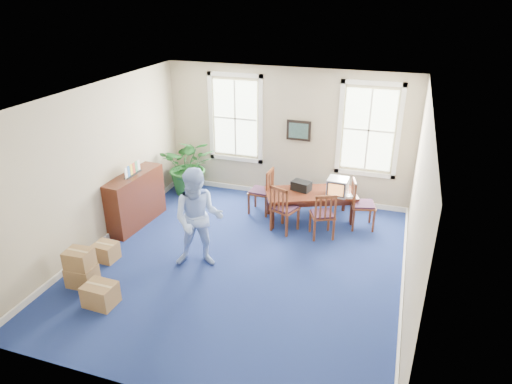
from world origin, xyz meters
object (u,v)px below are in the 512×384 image
(crt_tv, at_px, (338,187))
(man, at_px, (198,219))
(conference_table, at_px, (310,206))
(chair_near_left, at_px, (285,208))
(cardboard_boxes, at_px, (93,266))
(credenza, at_px, (135,198))
(potted_plant, at_px, (190,165))

(crt_tv, xyz_separation_m, man, (-2.16, -2.50, 0.10))
(crt_tv, bearing_deg, conference_table, -173.28)
(conference_table, xyz_separation_m, chair_near_left, (-0.40, -0.67, 0.20))
(cardboard_boxes, bearing_deg, chair_near_left, 47.58)
(chair_near_left, distance_m, man, 2.18)
(conference_table, relative_size, man, 1.02)
(conference_table, xyz_separation_m, credenza, (-3.60, -1.41, 0.29))
(cardboard_boxes, bearing_deg, crt_tv, 44.88)
(cardboard_boxes, bearing_deg, potted_plant, 91.12)
(crt_tv, distance_m, potted_plant, 3.79)
(conference_table, height_order, crt_tv, crt_tv)
(man, xyz_separation_m, credenza, (-2.03, 1.05, -0.34))
(conference_table, height_order, man, man)
(potted_plant, height_order, cardboard_boxes, potted_plant)
(man, xyz_separation_m, potted_plant, (-1.61, 2.94, -0.22))
(credenza, height_order, cardboard_boxes, credenza)
(crt_tv, height_order, potted_plant, potted_plant)
(crt_tv, height_order, credenza, credenza)
(conference_table, relative_size, credenza, 1.23)
(crt_tv, xyz_separation_m, chair_near_left, (-0.99, -0.72, -0.33))
(man, bearing_deg, cardboard_boxes, -159.39)
(chair_near_left, height_order, credenza, credenza)
(conference_table, bearing_deg, credenza, 177.77)
(conference_table, xyz_separation_m, man, (-1.58, -2.46, 0.63))
(chair_near_left, bearing_deg, crt_tv, -122.38)
(credenza, distance_m, cardboard_boxes, 2.29)
(credenza, bearing_deg, crt_tv, 23.77)
(crt_tv, relative_size, cardboard_boxes, 0.36)
(conference_table, distance_m, cardboard_boxes, 4.78)
(crt_tv, bearing_deg, chair_near_left, -141.65)
(potted_plant, relative_size, cardboard_boxes, 1.17)
(conference_table, distance_m, chair_near_left, 0.81)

